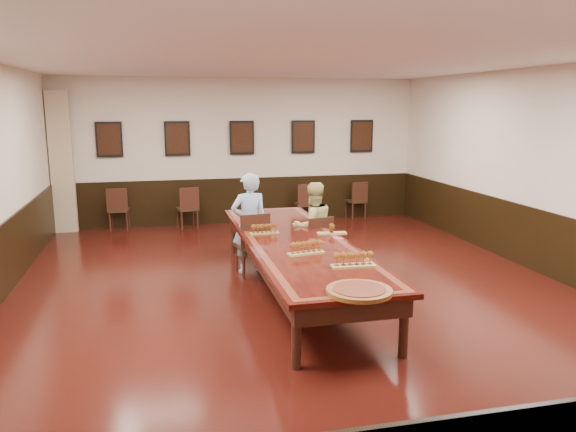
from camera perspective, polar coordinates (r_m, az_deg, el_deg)
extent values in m
cube|color=black|center=(8.09, 0.82, -7.72)|extent=(8.00, 10.00, 0.02)
cube|color=white|center=(7.67, 0.89, 15.68)|extent=(8.00, 10.00, 0.02)
cube|color=beige|center=(12.60, -4.74, 6.59)|extent=(8.00, 0.02, 3.20)
cube|color=beige|center=(3.21, 23.44, -8.26)|extent=(8.00, 0.02, 3.20)
cube|color=beige|center=(9.51, 25.05, 4.06)|extent=(0.02, 10.00, 3.20)
imported|color=#548FD3|center=(8.80, -3.94, -0.74)|extent=(0.62, 0.45, 1.59)
imported|color=#D2D183|center=(8.93, 2.55, -1.08)|extent=(0.79, 0.67, 1.42)
cube|color=#FF54A1|center=(7.98, 5.12, -2.29)|extent=(0.14, 0.16, 0.01)
cube|color=tan|center=(12.43, -22.01, 5.06)|extent=(0.45, 0.18, 2.90)
cube|color=black|center=(12.71, -4.64, 1.64)|extent=(7.98, 0.04, 1.00)
cube|color=black|center=(9.68, 24.37, -2.41)|extent=(0.04, 9.98, 1.00)
cube|color=black|center=(7.88, 0.83, -2.69)|extent=(1.40, 5.00, 0.06)
cube|color=brown|center=(7.87, 0.84, -2.46)|extent=(1.28, 4.88, 0.00)
cube|color=black|center=(7.87, 0.84, -2.45)|extent=(1.10, 4.70, 0.00)
cube|color=black|center=(7.92, 0.83, -3.74)|extent=(1.25, 4.85, 0.18)
cylinder|color=black|center=(5.73, 0.84, -12.15)|extent=(0.10, 0.10, 0.69)
cylinder|color=black|center=(6.09, 11.68, -10.91)|extent=(0.10, 0.10, 0.69)
cylinder|color=black|center=(10.08, -5.59, -1.83)|extent=(0.10, 0.10, 0.69)
cylinder|color=black|center=(10.29, 0.82, -1.50)|extent=(0.10, 0.10, 0.69)
cube|color=black|center=(12.41, -17.71, 7.42)|extent=(0.54, 0.03, 0.74)
cube|color=black|center=(12.39, -17.72, 7.41)|extent=(0.46, 0.01, 0.64)
cube|color=black|center=(12.38, -11.19, 7.73)|extent=(0.54, 0.03, 0.74)
cube|color=black|center=(12.37, -11.18, 7.72)|extent=(0.46, 0.01, 0.64)
cube|color=black|center=(12.51, -4.71, 7.94)|extent=(0.54, 0.03, 0.74)
cube|color=black|center=(12.50, -4.70, 7.93)|extent=(0.46, 0.01, 0.64)
cube|color=black|center=(12.80, 1.56, 8.05)|extent=(0.54, 0.03, 0.74)
cube|color=black|center=(12.78, 1.58, 8.04)|extent=(0.46, 0.01, 0.64)
cube|color=black|center=(13.23, 7.49, 8.06)|extent=(0.54, 0.03, 0.74)
cube|color=black|center=(13.21, 7.52, 8.05)|extent=(0.46, 0.01, 0.64)
cube|color=#A18743|center=(8.25, -2.41, -1.75)|extent=(0.42, 0.14, 0.03)
cube|color=#A18743|center=(8.26, 4.47, -1.76)|extent=(0.44, 0.18, 0.03)
cube|color=#A18743|center=(7.14, 1.85, -3.80)|extent=(0.49, 0.23, 0.03)
cube|color=#A18743|center=(6.62, 6.66, -5.08)|extent=(0.52, 0.18, 0.03)
cylinder|color=red|center=(7.71, 3.00, -2.72)|extent=(0.19, 0.19, 0.02)
cylinder|color=silver|center=(7.70, 3.00, -2.63)|extent=(0.10, 0.10, 0.01)
cylinder|color=#5C3312|center=(5.75, 7.24, -7.57)|extent=(0.71, 0.71, 0.04)
cylinder|color=brown|center=(5.74, 7.25, -7.32)|extent=(0.57, 0.57, 0.01)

